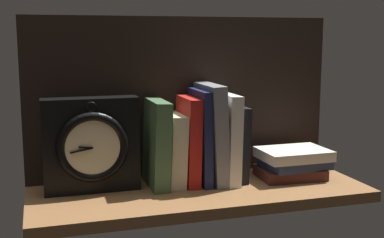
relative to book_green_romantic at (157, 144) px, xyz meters
The scene contains 11 objects.
ground_plane 15.46cm from the book_green_romantic, 30.14° to the right, with size 78.10×28.86×2.50cm, color brown.
back_panel 15.82cm from the book_green_romantic, 43.77° to the left, with size 78.10×1.20×39.92cm, color black.
book_green_romantic is the anchor object (origin of this frame).
book_cream_twain 4.37cm from the book_green_romantic, ahead, with size 3.74×12.18×17.02cm, color beige.
book_red_requiem 7.73cm from the book_green_romantic, ahead, with size 3.05×12.72×20.86cm, color red.
book_navy_bierce 10.67cm from the book_green_romantic, ahead, with size 2.12×14.02×22.58cm, color #192147.
book_gray_chess 13.74cm from the book_green_romantic, ahead, with size 3.31×15.47×23.84cm, color gray.
book_white_catcher 17.07cm from the book_green_romantic, ahead, with size 2.95×16.02×21.51cm, color silver.
book_black_skeptic 20.14cm from the book_green_romantic, ahead, with size 2.54×12.17×18.37cm, color black.
framed_clock 15.14cm from the book_green_romantic, behind, with size 21.54×6.82×21.54cm.
book_stack_side 34.77cm from the book_green_romantic, ahead, with size 17.30×12.88×7.35cm.
Camera 1 is at (-35.38, -108.54, 35.13)cm, focal length 47.46 mm.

